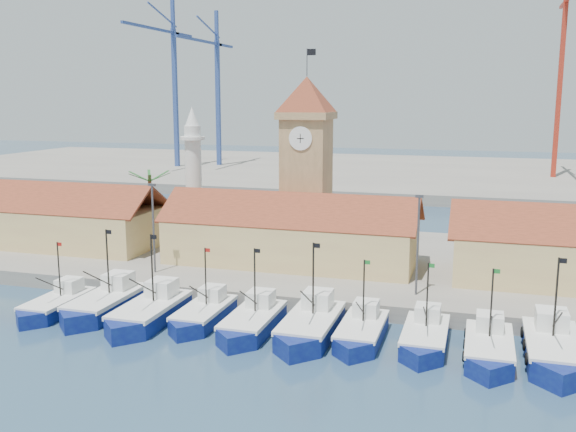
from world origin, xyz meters
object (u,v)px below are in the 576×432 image
(boat_0, at_px, (55,306))
(boat_5, at_px, (310,328))
(clock_tower, at_px, (306,160))
(minaret, at_px, (194,173))

(boat_0, xyz_separation_m, boat_5, (23.07, 0.88, 0.13))
(boat_0, height_order, clock_tower, clock_tower)
(clock_tower, bearing_deg, minaret, 172.39)
(boat_0, relative_size, clock_tower, 0.39)
(boat_0, distance_m, minaret, 27.61)
(boat_5, relative_size, minaret, 0.65)
(boat_5, distance_m, minaret, 34.34)
(clock_tower, bearing_deg, boat_0, -124.39)
(boat_0, bearing_deg, minaret, 86.79)
(boat_5, bearing_deg, boat_0, -177.81)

